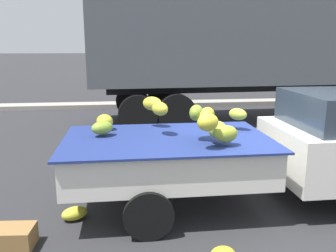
% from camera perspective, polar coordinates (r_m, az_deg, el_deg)
% --- Properties ---
extents(ground, '(220.00, 220.00, 0.00)m').
position_cam_1_polar(ground, '(5.66, 15.42, -12.51)').
color(ground, '#28282B').
extents(curb_strip, '(80.00, 0.80, 0.16)m').
position_cam_1_polar(curb_strip, '(14.31, 1.35, 3.63)').
color(curb_strip, gray).
rests_on(curb_strip, ground).
extents(pickup_truck, '(5.25, 1.89, 1.70)m').
position_cam_1_polar(pickup_truck, '(5.77, 21.01, -3.01)').
color(pickup_truck, silver).
rests_on(pickup_truck, ground).
extents(semi_trailer, '(12.10, 3.11, 3.95)m').
position_cam_1_polar(semi_trailer, '(11.97, 17.58, 13.07)').
color(semi_trailer, '#4C5156').
rests_on(semi_trailer, ground).
extents(fallen_banana_bunch_near_tailgate, '(0.43, 0.37, 0.18)m').
position_cam_1_polar(fallen_banana_bunch_near_tailgate, '(5.24, -14.86, -13.49)').
color(fallen_banana_bunch_near_tailgate, gold).
rests_on(fallen_banana_bunch_near_tailgate, ground).
extents(produce_crate, '(0.55, 0.40, 0.26)m').
position_cam_1_polar(produce_crate, '(4.82, -23.92, -16.17)').
color(produce_crate, olive).
rests_on(produce_crate, ground).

